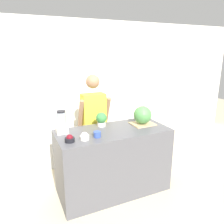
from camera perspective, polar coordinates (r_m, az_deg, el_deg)
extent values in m
plane|color=beige|center=(3.23, 3.10, -22.74)|extent=(14.00, 14.00, 0.00)
cube|color=white|center=(4.49, -8.82, 6.43)|extent=(8.00, 0.06, 2.60)
cube|color=#4C4C51|center=(3.23, 0.27, -12.61)|extent=(1.57, 0.71, 0.95)
cube|color=white|center=(4.06, -15.99, -0.47)|extent=(0.69, 0.68, 1.84)
cylinder|color=gray|center=(3.72, -12.17, 1.24)|extent=(0.02, 0.02, 0.64)
cube|color=#333338|center=(3.73, -4.63, -9.93)|extent=(0.28, 0.18, 0.80)
cube|color=gold|center=(3.49, -4.87, 0.21)|extent=(0.37, 0.22, 0.56)
sphere|color=#936B4C|center=(3.39, -5.06, 7.92)|extent=(0.22, 0.22, 0.22)
cylinder|color=#936B4C|center=(3.39, -8.13, -0.52)|extent=(0.07, 0.23, 0.47)
cylinder|color=#936B4C|center=(3.53, -1.30, 0.29)|extent=(0.07, 0.23, 0.47)
cube|color=tan|center=(3.30, 7.96, -3.06)|extent=(0.33, 0.29, 0.01)
sphere|color=#4C8C47|center=(3.25, 7.98, -0.76)|extent=(0.27, 0.27, 0.27)
cylinder|color=black|center=(2.69, -10.98, -7.13)|extent=(0.12, 0.12, 0.05)
sphere|color=maroon|center=(2.68, -11.01, -6.62)|extent=(0.08, 0.08, 0.08)
cylinder|color=white|center=(2.73, -7.16, -6.64)|extent=(0.11, 0.11, 0.05)
sphere|color=white|center=(2.72, -7.18, -6.12)|extent=(0.09, 0.09, 0.09)
cylinder|color=#334C9E|center=(2.79, -3.90, -5.84)|extent=(0.09, 0.09, 0.07)
cube|color=silver|center=(2.98, -12.95, -4.28)|extent=(0.15, 0.15, 0.12)
cylinder|color=#99A3AD|center=(2.94, -13.12, -1.67)|extent=(0.11, 0.11, 0.16)
cylinder|color=black|center=(2.91, -13.23, 0.10)|extent=(0.11, 0.11, 0.02)
cylinder|color=beige|center=(3.18, -2.77, -3.19)|extent=(0.12, 0.12, 0.06)
sphere|color=#387F3D|center=(3.15, -2.80, -1.53)|extent=(0.16, 0.16, 0.16)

